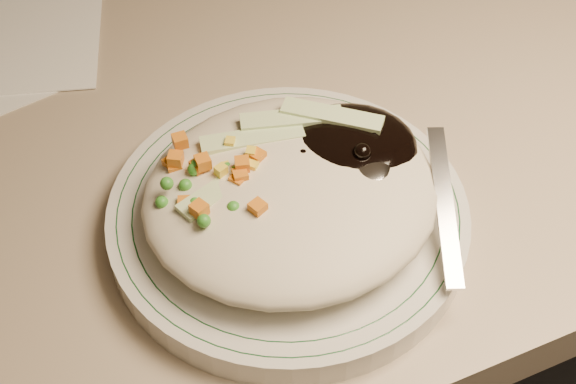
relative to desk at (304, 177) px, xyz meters
name	(u,v)px	position (x,y,z in m)	size (l,w,h in m)	color
desk	(304,177)	(0.00, 0.00, 0.00)	(1.40, 0.70, 0.74)	gray
plate	(288,218)	(-0.11, -0.20, 0.21)	(0.24, 0.24, 0.02)	silver
plate_rim	(288,208)	(-0.11, -0.20, 0.22)	(0.23, 0.23, 0.00)	#144723
meal	(295,185)	(-0.10, -0.21, 0.24)	(0.21, 0.19, 0.05)	beige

